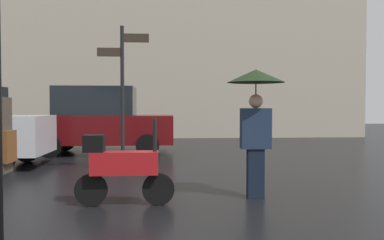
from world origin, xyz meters
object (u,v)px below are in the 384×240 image
(parked_scooter, at_px, (121,167))
(parked_car_left, at_px, (101,120))
(street_signpost, at_px, (123,84))
(pedestrian_with_umbrella, at_px, (256,101))

(parked_scooter, height_order, parked_car_left, parked_car_left)
(parked_scooter, bearing_deg, street_signpost, 98.88)
(pedestrian_with_umbrella, bearing_deg, street_signpost, -118.84)
(parked_scooter, distance_m, street_signpost, 3.21)
(pedestrian_with_umbrella, bearing_deg, parked_car_left, -132.21)
(parked_car_left, bearing_deg, pedestrian_with_umbrella, -74.15)
(parked_scooter, xyz_separation_m, street_signpost, (-0.26, 2.91, 1.32))
(pedestrian_with_umbrella, relative_size, parked_scooter, 1.40)
(pedestrian_with_umbrella, xyz_separation_m, street_signpost, (-2.26, 2.58, 0.38))
(parked_scooter, distance_m, parked_car_left, 6.62)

